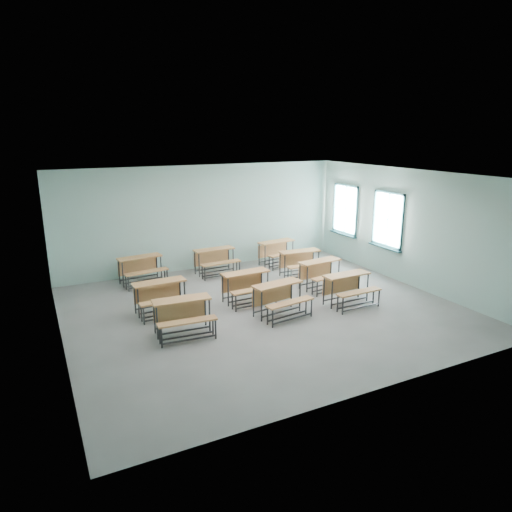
{
  "coord_description": "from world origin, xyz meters",
  "views": [
    {
      "loc": [
        -4.77,
        -9.13,
        4.16
      ],
      "look_at": [
        0.4,
        1.2,
        1.0
      ],
      "focal_mm": 32.0,
      "sensor_mm": 36.0,
      "label": 1
    }
  ],
  "objects_px": {
    "desk_unit_r0c0": "(183,312)",
    "desk_unit_r2c2": "(301,260)",
    "desk_unit_r0c2": "(349,285)",
    "desk_unit_r3c0": "(142,266)",
    "desk_unit_r1c1": "(247,282)",
    "desk_unit_r3c1": "(216,258)",
    "desk_unit_r1c2": "(322,270)",
    "desk_unit_r3c2": "(278,249)",
    "desk_unit_r1c0": "(161,293)",
    "desk_unit_r0c1": "(280,295)"
  },
  "relations": [
    {
      "from": "desk_unit_r1c0",
      "to": "desk_unit_r1c2",
      "type": "bearing_deg",
      "value": -4.62
    },
    {
      "from": "desk_unit_r1c2",
      "to": "desk_unit_r3c1",
      "type": "bearing_deg",
      "value": 124.51
    },
    {
      "from": "desk_unit_r1c2",
      "to": "desk_unit_r3c1",
      "type": "distance_m",
      "value": 3.28
    },
    {
      "from": "desk_unit_r0c1",
      "to": "desk_unit_r1c1",
      "type": "distance_m",
      "value": 1.17
    },
    {
      "from": "desk_unit_r2c2",
      "to": "desk_unit_r3c1",
      "type": "relative_size",
      "value": 1.02
    },
    {
      "from": "desk_unit_r0c0",
      "to": "desk_unit_r1c2",
      "type": "xyz_separation_m",
      "value": [
        4.31,
        1.15,
        0.0
      ]
    },
    {
      "from": "desk_unit_r1c2",
      "to": "desk_unit_r3c1",
      "type": "height_order",
      "value": "same"
    },
    {
      "from": "desk_unit_r0c0",
      "to": "desk_unit_r3c2",
      "type": "relative_size",
      "value": 0.97
    },
    {
      "from": "desk_unit_r0c1",
      "to": "desk_unit_r0c0",
      "type": "bearing_deg",
      "value": 171.87
    },
    {
      "from": "desk_unit_r1c1",
      "to": "desk_unit_r3c1",
      "type": "height_order",
      "value": "same"
    },
    {
      "from": "desk_unit_r0c0",
      "to": "desk_unit_r3c0",
      "type": "relative_size",
      "value": 0.97
    },
    {
      "from": "desk_unit_r3c1",
      "to": "desk_unit_r3c2",
      "type": "bearing_deg",
      "value": -1.42
    },
    {
      "from": "desk_unit_r0c1",
      "to": "desk_unit_r1c0",
      "type": "xyz_separation_m",
      "value": [
        -2.43,
        1.37,
        0.0
      ]
    },
    {
      "from": "desk_unit_r0c0",
      "to": "desk_unit_r2c2",
      "type": "height_order",
      "value": "same"
    },
    {
      "from": "desk_unit_r3c0",
      "to": "desk_unit_r2c2",
      "type": "bearing_deg",
      "value": -25.86
    },
    {
      "from": "desk_unit_r1c1",
      "to": "desk_unit_r2c2",
      "type": "height_order",
      "value": "same"
    },
    {
      "from": "desk_unit_r0c2",
      "to": "desk_unit_r1c1",
      "type": "xyz_separation_m",
      "value": [
        -2.17,
        1.28,
        0.0
      ]
    },
    {
      "from": "desk_unit_r2c2",
      "to": "desk_unit_r1c2",
      "type": "bearing_deg",
      "value": -87.81
    },
    {
      "from": "desk_unit_r1c0",
      "to": "desk_unit_r3c1",
      "type": "height_order",
      "value": "same"
    },
    {
      "from": "desk_unit_r0c0",
      "to": "desk_unit_r1c1",
      "type": "height_order",
      "value": "same"
    },
    {
      "from": "desk_unit_r1c0",
      "to": "desk_unit_r1c1",
      "type": "relative_size",
      "value": 1.0
    },
    {
      "from": "desk_unit_r0c2",
      "to": "desk_unit_r3c0",
      "type": "xyz_separation_m",
      "value": [
        -4.21,
        3.92,
        0.0
      ]
    },
    {
      "from": "desk_unit_r1c0",
      "to": "desk_unit_r3c1",
      "type": "distance_m",
      "value": 3.25
    },
    {
      "from": "desk_unit_r0c0",
      "to": "desk_unit_r1c0",
      "type": "height_order",
      "value": "same"
    },
    {
      "from": "desk_unit_r2c2",
      "to": "desk_unit_r3c0",
      "type": "relative_size",
      "value": 0.97
    },
    {
      "from": "desk_unit_r0c0",
      "to": "desk_unit_r2c2",
      "type": "relative_size",
      "value": 1.0
    },
    {
      "from": "desk_unit_r1c0",
      "to": "desk_unit_r3c0",
      "type": "relative_size",
      "value": 0.95
    },
    {
      "from": "desk_unit_r1c2",
      "to": "desk_unit_r3c1",
      "type": "xyz_separation_m",
      "value": [
        -2.12,
        2.51,
        0.0
      ]
    },
    {
      "from": "desk_unit_r0c2",
      "to": "desk_unit_r1c1",
      "type": "height_order",
      "value": "same"
    },
    {
      "from": "desk_unit_r0c2",
      "to": "desk_unit_r3c1",
      "type": "height_order",
      "value": "same"
    },
    {
      "from": "desk_unit_r0c0",
      "to": "desk_unit_r2c2",
      "type": "xyz_separation_m",
      "value": [
        4.36,
        2.31,
        0.0
      ]
    },
    {
      "from": "desk_unit_r1c0",
      "to": "desk_unit_r3c2",
      "type": "distance_m",
      "value": 5.04
    },
    {
      "from": "desk_unit_r1c0",
      "to": "desk_unit_r1c2",
      "type": "xyz_separation_m",
      "value": [
        4.41,
        -0.2,
        0.0
      ]
    },
    {
      "from": "desk_unit_r1c2",
      "to": "desk_unit_r3c0",
      "type": "relative_size",
      "value": 0.98
    },
    {
      "from": "desk_unit_r0c1",
      "to": "desk_unit_r1c1",
      "type": "relative_size",
      "value": 1.06
    },
    {
      "from": "desk_unit_r0c1",
      "to": "desk_unit_r2c2",
      "type": "bearing_deg",
      "value": 41.07
    },
    {
      "from": "desk_unit_r3c0",
      "to": "desk_unit_r1c1",
      "type": "bearing_deg",
      "value": -59.77
    },
    {
      "from": "desk_unit_r0c0",
      "to": "desk_unit_r3c0",
      "type": "xyz_separation_m",
      "value": [
        -0.0,
        3.77,
        0.0
      ]
    },
    {
      "from": "desk_unit_r0c0",
      "to": "desk_unit_r2c2",
      "type": "distance_m",
      "value": 4.93
    },
    {
      "from": "desk_unit_r2c2",
      "to": "desk_unit_r3c1",
      "type": "height_order",
      "value": "same"
    },
    {
      "from": "desk_unit_r0c2",
      "to": "desk_unit_r0c1",
      "type": "bearing_deg",
      "value": 173.88
    },
    {
      "from": "desk_unit_r3c0",
      "to": "desk_unit_r0c1",
      "type": "bearing_deg",
      "value": -65.67
    },
    {
      "from": "desk_unit_r3c2",
      "to": "desk_unit_r1c0",
      "type": "bearing_deg",
      "value": -160.13
    },
    {
      "from": "desk_unit_r0c2",
      "to": "desk_unit_r3c2",
      "type": "xyz_separation_m",
      "value": [
        0.16,
        3.85,
        0.0
      ]
    },
    {
      "from": "desk_unit_r3c1",
      "to": "desk_unit_r3c2",
      "type": "relative_size",
      "value": 0.95
    },
    {
      "from": "desk_unit_r0c0",
      "to": "desk_unit_r0c2",
      "type": "distance_m",
      "value": 4.21
    },
    {
      "from": "desk_unit_r1c2",
      "to": "desk_unit_r3c2",
      "type": "height_order",
      "value": "same"
    },
    {
      "from": "desk_unit_r0c1",
      "to": "desk_unit_r1c0",
      "type": "distance_m",
      "value": 2.79
    },
    {
      "from": "desk_unit_r3c1",
      "to": "desk_unit_r2c2",
      "type": "bearing_deg",
      "value": -34.37
    },
    {
      "from": "desk_unit_r0c2",
      "to": "desk_unit_r1c2",
      "type": "distance_m",
      "value": 1.31
    }
  ]
}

